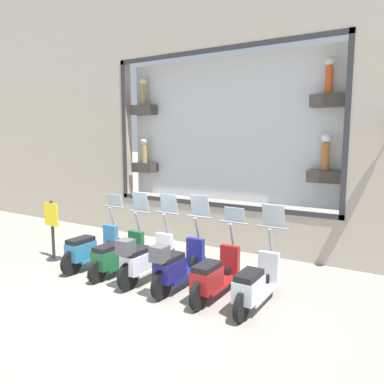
{
  "coord_description": "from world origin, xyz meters",
  "views": [
    {
      "loc": [
        -5.17,
        -4.5,
        2.86
      ],
      "look_at": [
        1.99,
        -0.12,
        1.67
      ],
      "focal_mm": 35.0,
      "sensor_mm": 36.0,
      "label": 1
    }
  ],
  "objects_px": {
    "scooter_white_3": "(144,259)",
    "shop_sign_post": "(52,229)",
    "scooter_red_1": "(214,276)",
    "scooter_green_4": "(117,255)",
    "scooter_teal_5": "(91,249)",
    "scooter_navy_2": "(177,265)",
    "scooter_silver_0": "(255,284)"
  },
  "relations": [
    {
      "from": "shop_sign_post",
      "to": "scooter_navy_2",
      "type": "bearing_deg",
      "value": -89.82
    },
    {
      "from": "scooter_red_1",
      "to": "scooter_green_4",
      "type": "distance_m",
      "value": 2.35
    },
    {
      "from": "scooter_green_4",
      "to": "scooter_teal_5",
      "type": "xyz_separation_m",
      "value": [
        0.0,
        0.78,
        0.02
      ]
    },
    {
      "from": "scooter_red_1",
      "to": "scooter_navy_2",
      "type": "distance_m",
      "value": 0.79
    },
    {
      "from": "scooter_silver_0",
      "to": "scooter_green_4",
      "type": "height_order",
      "value": "scooter_silver_0"
    },
    {
      "from": "scooter_teal_5",
      "to": "scooter_navy_2",
      "type": "bearing_deg",
      "value": -91.25
    },
    {
      "from": "scooter_red_1",
      "to": "scooter_green_4",
      "type": "relative_size",
      "value": 1.01
    },
    {
      "from": "scooter_silver_0",
      "to": "scooter_red_1",
      "type": "xyz_separation_m",
      "value": [
        -0.0,
        0.78,
        -0.0
      ]
    },
    {
      "from": "scooter_white_3",
      "to": "scooter_teal_5",
      "type": "distance_m",
      "value": 1.57
    },
    {
      "from": "scooter_red_1",
      "to": "scooter_green_4",
      "type": "height_order",
      "value": "scooter_green_4"
    },
    {
      "from": "scooter_silver_0",
      "to": "scooter_white_3",
      "type": "xyz_separation_m",
      "value": [
        -0.05,
        2.35,
        0.06
      ]
    },
    {
      "from": "scooter_silver_0",
      "to": "shop_sign_post",
      "type": "relative_size",
      "value": 1.26
    },
    {
      "from": "scooter_silver_0",
      "to": "scooter_red_1",
      "type": "relative_size",
      "value": 1.0
    },
    {
      "from": "scooter_green_4",
      "to": "shop_sign_post",
      "type": "bearing_deg",
      "value": 91.71
    },
    {
      "from": "scooter_white_3",
      "to": "scooter_teal_5",
      "type": "height_order",
      "value": "scooter_white_3"
    },
    {
      "from": "scooter_silver_0",
      "to": "scooter_teal_5",
      "type": "bearing_deg",
      "value": 90.0
    },
    {
      "from": "scooter_navy_2",
      "to": "shop_sign_post",
      "type": "xyz_separation_m",
      "value": [
        -0.01,
        3.54,
        0.26
      ]
    },
    {
      "from": "scooter_green_4",
      "to": "shop_sign_post",
      "type": "relative_size",
      "value": 1.26
    },
    {
      "from": "scooter_white_3",
      "to": "shop_sign_post",
      "type": "height_order",
      "value": "scooter_white_3"
    },
    {
      "from": "scooter_silver_0",
      "to": "shop_sign_post",
      "type": "height_order",
      "value": "scooter_silver_0"
    },
    {
      "from": "scooter_white_3",
      "to": "shop_sign_post",
      "type": "distance_m",
      "value": 2.77
    },
    {
      "from": "scooter_silver_0",
      "to": "scooter_red_1",
      "type": "bearing_deg",
      "value": 90.23
    },
    {
      "from": "scooter_green_4",
      "to": "scooter_navy_2",
      "type": "bearing_deg",
      "value": -91.75
    },
    {
      "from": "scooter_silver_0",
      "to": "scooter_green_4",
      "type": "distance_m",
      "value": 3.13
    },
    {
      "from": "scooter_navy_2",
      "to": "scooter_red_1",
      "type": "bearing_deg",
      "value": -86.5
    },
    {
      "from": "scooter_navy_2",
      "to": "scooter_white_3",
      "type": "xyz_separation_m",
      "value": [
        -0.0,
        0.78,
        -0.0
      ]
    },
    {
      "from": "scooter_red_1",
      "to": "scooter_white_3",
      "type": "distance_m",
      "value": 1.57
    },
    {
      "from": "scooter_navy_2",
      "to": "shop_sign_post",
      "type": "distance_m",
      "value": 3.55
    },
    {
      "from": "scooter_red_1",
      "to": "shop_sign_post",
      "type": "xyz_separation_m",
      "value": [
        -0.06,
        4.32,
        0.32
      ]
    },
    {
      "from": "scooter_navy_2",
      "to": "shop_sign_post",
      "type": "relative_size",
      "value": 1.27
    },
    {
      "from": "scooter_teal_5",
      "to": "scooter_white_3",
      "type": "bearing_deg",
      "value": -91.92
    },
    {
      "from": "scooter_silver_0",
      "to": "scooter_green_4",
      "type": "bearing_deg",
      "value": 90.06
    }
  ]
}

